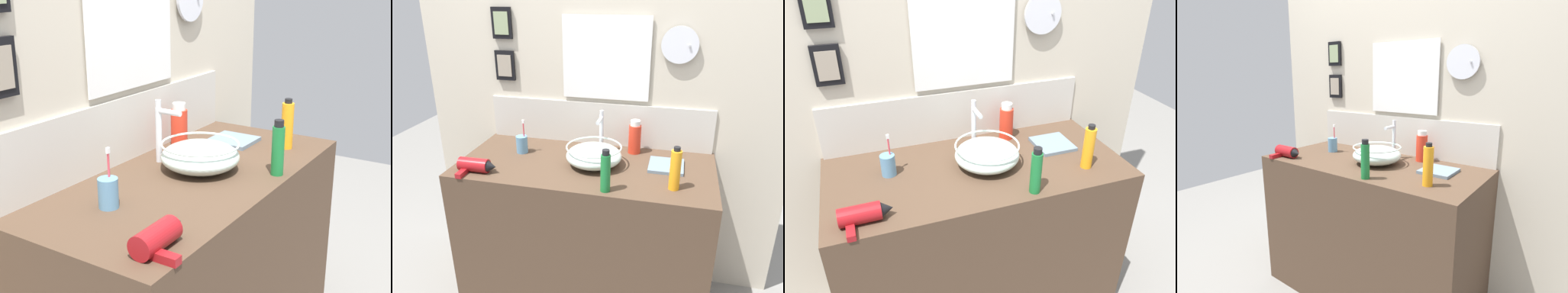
# 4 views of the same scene
# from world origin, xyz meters

# --- Properties ---
(vanity_counter) EXTENTS (1.31, 0.61, 0.88)m
(vanity_counter) POSITION_xyz_m (0.00, 0.00, 0.44)
(vanity_counter) COLOR #4C3828
(vanity_counter) RESTS_ON ground
(back_panel) EXTENTS (2.12, 0.09, 2.55)m
(back_panel) POSITION_xyz_m (-0.00, 0.33, 1.27)
(back_panel) COLOR beige
(back_panel) RESTS_ON ground
(glass_bowl_sink) EXTENTS (0.29, 0.29, 0.11)m
(glass_bowl_sink) POSITION_xyz_m (0.05, 0.00, 0.93)
(glass_bowl_sink) COLOR silver
(glass_bowl_sink) RESTS_ON vanity_counter
(faucet) EXTENTS (0.02, 0.11, 0.24)m
(faucet) POSITION_xyz_m (0.05, 0.17, 1.01)
(faucet) COLOR silver
(faucet) RESTS_ON vanity_counter
(hair_drier) EXTENTS (0.19, 0.13, 0.07)m
(hair_drier) POSITION_xyz_m (-0.50, -0.22, 0.91)
(hair_drier) COLOR maroon
(hair_drier) RESTS_ON vanity_counter
(toothbrush_cup) EXTENTS (0.06, 0.06, 0.19)m
(toothbrush_cup) POSITION_xyz_m (-0.38, 0.07, 0.93)
(toothbrush_cup) COLOR #598CB2
(toothbrush_cup) RESTS_ON vanity_counter
(soap_dispenser) EXTENTS (0.04, 0.04, 0.20)m
(soap_dispenser) POSITION_xyz_m (0.16, -0.25, 0.97)
(soap_dispenser) COLOR #197233
(soap_dispenser) RESTS_ON vanity_counter
(lotion_bottle) EXTENTS (0.07, 0.07, 0.19)m
(lotion_bottle) POSITION_xyz_m (0.23, 0.21, 0.97)
(lotion_bottle) COLOR red
(lotion_bottle) RESTS_ON vanity_counter
(shampoo_bottle) EXTENTS (0.05, 0.05, 0.21)m
(shampoo_bottle) POSITION_xyz_m (0.45, -0.16, 0.97)
(shampoo_bottle) COLOR orange
(shampoo_bottle) RESTS_ON vanity_counter
(hand_towel) EXTENTS (0.17, 0.18, 0.02)m
(hand_towel) POSITION_xyz_m (0.41, 0.06, 0.88)
(hand_towel) COLOR slate
(hand_towel) RESTS_ON vanity_counter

